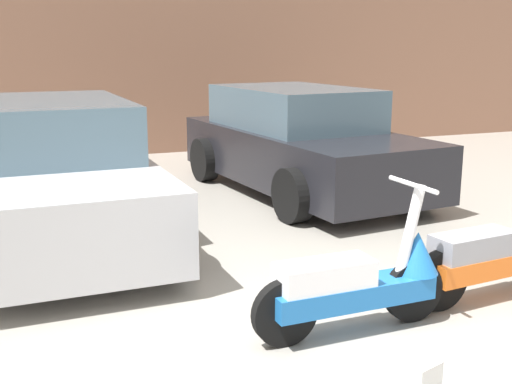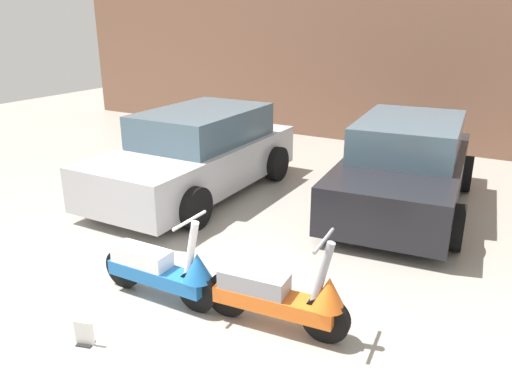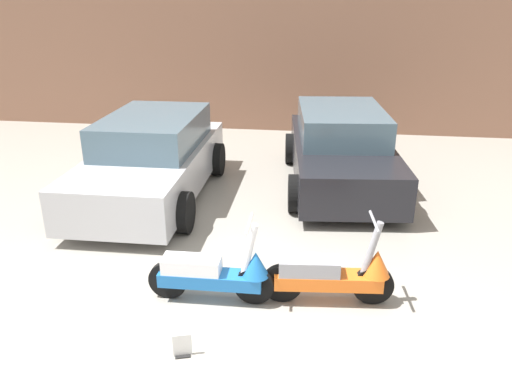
{
  "view_description": "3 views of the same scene",
  "coord_description": "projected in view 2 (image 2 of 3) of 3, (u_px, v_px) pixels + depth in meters",
  "views": [
    {
      "loc": [
        -2.55,
        -3.41,
        2.07
      ],
      "look_at": [
        -0.34,
        2.2,
        0.67
      ],
      "focal_mm": 45.0,
      "sensor_mm": 36.0,
      "label": 1
    },
    {
      "loc": [
        3.18,
        -3.4,
        3.1
      ],
      "look_at": [
        0.03,
        2.04,
        0.85
      ],
      "focal_mm": 35.0,
      "sensor_mm": 36.0,
      "label": 2
    },
    {
      "loc": [
        0.96,
        -4.74,
        3.54
      ],
      "look_at": [
        0.04,
        1.99,
        0.83
      ],
      "focal_mm": 35.0,
      "sensor_mm": 36.0,
      "label": 3
    }
  ],
  "objects": [
    {
      "name": "scooter_front_left",
      "position": [
        163.0,
        269.0,
        5.62
      ],
      "size": [
        1.56,
        0.56,
        1.09
      ],
      "rotation": [
        0.0,
        0.0,
        0.02
      ],
      "color": "black",
      "rests_on": "ground_plane"
    },
    {
      "name": "wall_back",
      "position": [
        397.0,
        64.0,
        11.78
      ],
      "size": [
        19.6,
        0.12,
        3.98
      ],
      "primitive_type": "cube",
      "color": "#845B47",
      "rests_on": "ground_plane"
    },
    {
      "name": "scooter_front_right",
      "position": [
        281.0,
        296.0,
        5.08
      ],
      "size": [
        1.6,
        0.58,
        1.12
      ],
      "rotation": [
        0.0,
        0.0,
        0.09
      ],
      "color": "black",
      "rests_on": "ground_plane"
    },
    {
      "name": "ground_plane",
      "position": [
        158.0,
        322.0,
        5.32
      ],
      "size": [
        28.0,
        28.0,
        0.0
      ],
      "primitive_type": "plane",
      "color": "#9E998E"
    },
    {
      "name": "car_rear_center",
      "position": [
        405.0,
        166.0,
        8.32
      ],
      "size": [
        2.42,
        4.48,
        1.47
      ],
      "rotation": [
        0.0,
        0.0,
        -1.47
      ],
      "color": "black",
      "rests_on": "ground_plane"
    },
    {
      "name": "car_rear_left",
      "position": [
        197.0,
        154.0,
        9.02
      ],
      "size": [
        2.17,
        4.41,
        1.49
      ],
      "rotation": [
        0.0,
        0.0,
        -1.56
      ],
      "color": "#B7B7BC",
      "rests_on": "ground_plane"
    },
    {
      "name": "placard_near_left_scooter",
      "position": [
        84.0,
        334.0,
        4.93
      ],
      "size": [
        0.2,
        0.16,
        0.26
      ],
      "rotation": [
        0.0,
        0.0,
        0.29
      ],
      "color": "black",
      "rests_on": "ground_plane"
    }
  ]
}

